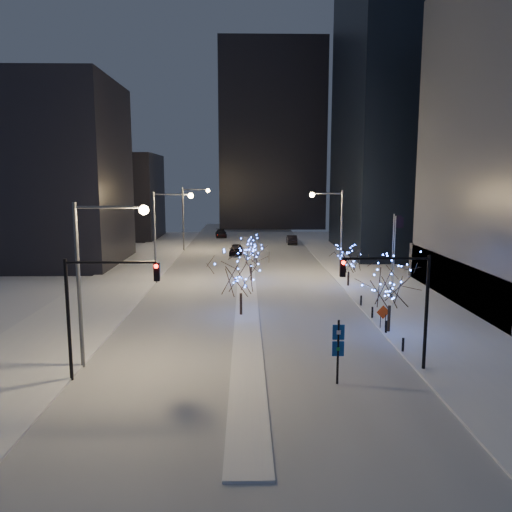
{
  "coord_description": "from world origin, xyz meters",
  "views": [
    {
      "loc": [
        -0.08,
        -27.15,
        11.33
      ],
      "look_at": [
        0.76,
        13.76,
        5.0
      ],
      "focal_mm": 35.0,
      "sensor_mm": 36.0,
      "label": 1
    }
  ],
  "objects_px": {
    "holiday_tree_median_far": "(251,252)",
    "construction_sign": "(383,314)",
    "street_lamp_w_near": "(96,262)",
    "holiday_tree_median_near": "(241,274)",
    "street_lamp_w_far": "(190,210)",
    "car_mid": "(292,240)",
    "car_far": "(221,233)",
    "holiday_tree_plaza_near": "(390,282)",
    "holiday_tree_plaza_far": "(349,260)",
    "wayfinding_sign": "(338,345)",
    "street_lamp_east": "(334,222)",
    "traffic_signal_east": "(401,293)",
    "street_lamp_w_mid": "(164,224)",
    "car_near": "(236,249)",
    "traffic_signal_west": "(95,299)"
  },
  "relations": [
    {
      "from": "street_lamp_w_mid",
      "to": "street_lamp_east",
      "type": "relative_size",
      "value": 1.0
    },
    {
      "from": "holiday_tree_median_far",
      "to": "construction_sign",
      "type": "relative_size",
      "value": 2.72
    },
    {
      "from": "holiday_tree_median_near",
      "to": "car_far",
      "type": "bearing_deg",
      "value": 94.46
    },
    {
      "from": "construction_sign",
      "to": "holiday_tree_plaza_near",
      "type": "bearing_deg",
      "value": -84.9
    },
    {
      "from": "car_near",
      "to": "holiday_tree_plaza_near",
      "type": "xyz_separation_m",
      "value": [
        12.05,
        -39.02,
        3.06
      ]
    },
    {
      "from": "traffic_signal_east",
      "to": "car_near",
      "type": "height_order",
      "value": "traffic_signal_east"
    },
    {
      "from": "street_lamp_east",
      "to": "holiday_tree_plaza_near",
      "type": "relative_size",
      "value": 1.68
    },
    {
      "from": "holiday_tree_median_far",
      "to": "holiday_tree_median_near",
      "type": "bearing_deg",
      "value": -94.04
    },
    {
      "from": "car_near",
      "to": "holiday_tree_plaza_near",
      "type": "relative_size",
      "value": 0.8
    },
    {
      "from": "street_lamp_w_far",
      "to": "car_near",
      "type": "xyz_separation_m",
      "value": [
        7.39,
        -4.62,
        -5.69
      ]
    },
    {
      "from": "holiday_tree_plaza_far",
      "to": "wayfinding_sign",
      "type": "distance_m",
      "value": 25.92
    },
    {
      "from": "holiday_tree_plaza_far",
      "to": "wayfinding_sign",
      "type": "bearing_deg",
      "value": -102.85
    },
    {
      "from": "street_lamp_w_mid",
      "to": "wayfinding_sign",
      "type": "relative_size",
      "value": 2.71
    },
    {
      "from": "holiday_tree_median_far",
      "to": "holiday_tree_plaza_near",
      "type": "distance_m",
      "value": 21.5
    },
    {
      "from": "street_lamp_east",
      "to": "car_near",
      "type": "xyz_separation_m",
      "value": [
        -11.63,
        17.38,
        -5.64
      ]
    },
    {
      "from": "construction_sign",
      "to": "street_lamp_w_near",
      "type": "bearing_deg",
      "value": -167.42
    },
    {
      "from": "traffic_signal_west",
      "to": "holiday_tree_plaza_near",
      "type": "height_order",
      "value": "traffic_signal_west"
    },
    {
      "from": "street_lamp_w_near",
      "to": "holiday_tree_median_near",
      "type": "bearing_deg",
      "value": 53.11
    },
    {
      "from": "street_lamp_east",
      "to": "holiday_tree_plaza_near",
      "type": "bearing_deg",
      "value": -88.9
    },
    {
      "from": "holiday_tree_median_near",
      "to": "wayfinding_sign",
      "type": "height_order",
      "value": "holiday_tree_median_near"
    },
    {
      "from": "car_near",
      "to": "holiday_tree_median_far",
      "type": "relative_size",
      "value": 0.99
    },
    {
      "from": "holiday_tree_median_near",
      "to": "construction_sign",
      "type": "relative_size",
      "value": 3.27
    },
    {
      "from": "wayfinding_sign",
      "to": "street_lamp_w_near",
      "type": "bearing_deg",
      "value": 169.68
    },
    {
      "from": "street_lamp_w_near",
      "to": "car_near",
      "type": "xyz_separation_m",
      "value": [
        7.39,
        45.38,
        -5.69
      ]
    },
    {
      "from": "street_lamp_w_mid",
      "to": "construction_sign",
      "type": "xyz_separation_m",
      "value": [
        19.24,
        -17.78,
        -5.29
      ]
    },
    {
      "from": "street_lamp_w_near",
      "to": "construction_sign",
      "type": "xyz_separation_m",
      "value": [
        19.24,
        7.22,
        -5.29
      ]
    },
    {
      "from": "traffic_signal_east",
      "to": "construction_sign",
      "type": "distance_m",
      "value": 9.07
    },
    {
      "from": "holiday_tree_median_near",
      "to": "holiday_tree_plaza_far",
      "type": "relative_size",
      "value": 1.37
    },
    {
      "from": "car_mid",
      "to": "construction_sign",
      "type": "bearing_deg",
      "value": 92.9
    },
    {
      "from": "car_mid",
      "to": "wayfinding_sign",
      "type": "relative_size",
      "value": 1.28
    },
    {
      "from": "traffic_signal_east",
      "to": "car_far",
      "type": "xyz_separation_m",
      "value": [
        -13.89,
        69.33,
        -4.01
      ]
    },
    {
      "from": "car_mid",
      "to": "car_far",
      "type": "distance_m",
      "value": 16.63
    },
    {
      "from": "street_lamp_w_near",
      "to": "street_lamp_east",
      "type": "height_order",
      "value": "same"
    },
    {
      "from": "car_near",
      "to": "holiday_tree_median_far",
      "type": "height_order",
      "value": "holiday_tree_median_far"
    },
    {
      "from": "car_mid",
      "to": "street_lamp_east",
      "type": "bearing_deg",
      "value": 94.28
    },
    {
      "from": "holiday_tree_median_far",
      "to": "holiday_tree_plaza_near",
      "type": "height_order",
      "value": "holiday_tree_plaza_near"
    },
    {
      "from": "street_lamp_w_far",
      "to": "car_mid",
      "type": "relative_size",
      "value": 2.11
    },
    {
      "from": "street_lamp_w_near",
      "to": "street_lamp_w_far",
      "type": "relative_size",
      "value": 1.0
    },
    {
      "from": "holiday_tree_median_far",
      "to": "holiday_tree_plaza_far",
      "type": "bearing_deg",
      "value": -16.13
    },
    {
      "from": "street_lamp_w_near",
      "to": "holiday_tree_plaza_far",
      "type": "height_order",
      "value": "street_lamp_w_near"
    },
    {
      "from": "street_lamp_east",
      "to": "traffic_signal_east",
      "type": "distance_m",
      "value": 29.08
    },
    {
      "from": "car_near",
      "to": "construction_sign",
      "type": "height_order",
      "value": "construction_sign"
    },
    {
      "from": "street_lamp_east",
      "to": "traffic_signal_west",
      "type": "bearing_deg",
      "value": -121.69
    },
    {
      "from": "car_near",
      "to": "holiday_tree_median_far",
      "type": "xyz_separation_m",
      "value": [
        2.05,
        -19.99,
        2.52
      ]
    },
    {
      "from": "traffic_signal_east",
      "to": "car_far",
      "type": "height_order",
      "value": "traffic_signal_east"
    },
    {
      "from": "street_lamp_w_near",
      "to": "traffic_signal_west",
      "type": "distance_m",
      "value": 2.7
    },
    {
      "from": "street_lamp_east",
      "to": "wayfinding_sign",
      "type": "height_order",
      "value": "street_lamp_east"
    },
    {
      "from": "street_lamp_east",
      "to": "holiday_tree_plaza_near",
      "type": "height_order",
      "value": "street_lamp_east"
    },
    {
      "from": "traffic_signal_west",
      "to": "holiday_tree_plaza_near",
      "type": "xyz_separation_m",
      "value": [
        18.94,
        8.37,
        -0.9
      ]
    },
    {
      "from": "car_mid",
      "to": "holiday_tree_median_near",
      "type": "distance_m",
      "value": 47.51
    }
  ]
}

